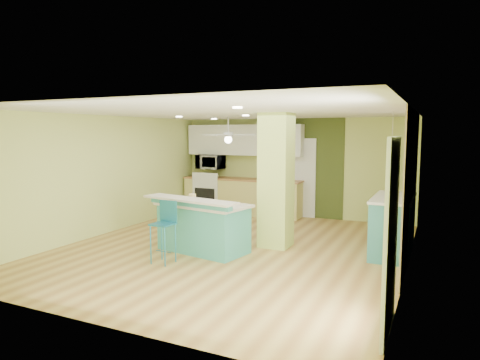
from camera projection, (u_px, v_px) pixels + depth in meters
name	position (u px, v px, depth m)	size (l,w,h in m)	color
floor	(233.00, 249.00, 7.93)	(6.00, 7.00, 0.01)	olive
ceiling	(233.00, 112.00, 7.66)	(6.00, 7.00, 0.01)	white
wall_back	(293.00, 168.00, 10.95)	(6.00, 0.01, 2.50)	#C8D773
wall_front	(92.00, 215.00, 4.64)	(6.00, 0.01, 2.50)	#C8D773
wall_left	(106.00, 175.00, 9.06)	(0.01, 7.00, 2.50)	#C8D773
wall_right	(410.00, 191.00, 6.53)	(0.01, 7.00, 2.50)	#C8D773
wood_panel	(411.00, 187.00, 7.08)	(0.02, 3.40, 2.50)	#967955
olive_accent	(300.00, 168.00, 10.85)	(2.20, 0.02, 2.50)	#425020
interior_door	(300.00, 178.00, 10.85)	(0.82, 0.05, 2.00)	white
french_door	(391.00, 236.00, 4.50)	(0.04, 1.08, 2.10)	white
column	(276.00, 181.00, 7.97)	(0.55, 0.55, 2.50)	#BED864
kitchen_run	(242.00, 196.00, 11.31)	(3.25, 0.63, 0.94)	#D7CC70
stove	(210.00, 194.00, 11.70)	(0.76, 0.66, 1.08)	white
upper_cabinets	(244.00, 140.00, 11.26)	(3.20, 0.34, 0.80)	white
microwave	(210.00, 162.00, 11.61)	(0.70, 0.48, 0.39)	white
ceiling_fan	(228.00, 135.00, 9.97)	(1.41, 1.41, 0.61)	silver
pendant_lamp	(392.00, 148.00, 7.29)	(0.14, 0.14, 0.69)	silver
wall_decor	(411.00, 168.00, 7.23)	(0.03, 0.90, 0.70)	brown
peninsula	(203.00, 226.00, 7.71)	(1.92, 1.30, 1.01)	teal
bar_stool	(165.00, 221.00, 7.03)	(0.35, 0.35, 1.02)	teal
side_counter	(393.00, 225.00, 7.54)	(0.67, 1.59, 1.02)	teal
fruit_bowl	(264.00, 178.00, 10.94)	(0.33, 0.33, 0.08)	#3D2519
canister	(192.00, 198.00, 7.76)	(0.14, 0.14, 0.16)	gold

